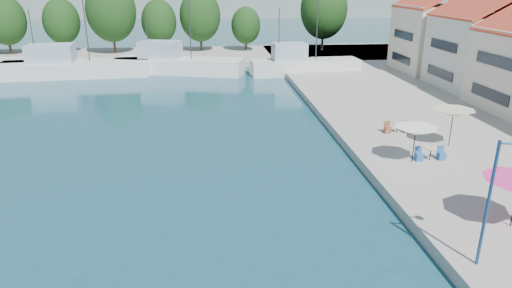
{
  "coord_description": "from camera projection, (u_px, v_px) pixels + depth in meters",
  "views": [
    {
      "loc": [
        -2.91,
        -1.01,
        10.81
      ],
      "look_at": [
        -0.12,
        26.0,
        1.03
      ],
      "focal_mm": 32.0,
      "sensor_mm": 36.0,
      "label": 1
    }
  ],
  "objects": [
    {
      "name": "cafe_table_03",
      "position": [
        397.0,
        129.0,
        32.26
      ],
      "size": [
        1.82,
        0.7,
        0.76
      ],
      "color": "black",
      "rests_on": "quay_right"
    },
    {
      "name": "quay_far",
      "position": [
        174.0,
        56.0,
        66.72
      ],
      "size": [
        90.0,
        16.0,
        0.6
      ],
      "primitive_type": "cube",
      "color": "#A4A194",
      "rests_on": "ground"
    },
    {
      "name": "cafe_table_02",
      "position": [
        430.0,
        156.0,
        27.35
      ],
      "size": [
        1.82,
        0.7,
        0.76
      ],
      "color": "black",
      "rests_on": "quay_right"
    },
    {
      "name": "umbrella_white",
      "position": [
        416.0,
        131.0,
        26.52
      ],
      "size": [
        2.54,
        2.54,
        2.18
      ],
      "color": "black",
      "rests_on": "quay_right"
    },
    {
      "name": "trawler_03",
      "position": [
        176.0,
        64.0,
        56.03
      ],
      "size": [
        16.22,
        8.26,
        10.2
      ],
      "rotation": [
        0.0,
        0.0,
        -0.28
      ],
      "color": "silver",
      "rests_on": "ground"
    },
    {
      "name": "building_05",
      "position": [
        483.0,
        40.0,
        44.73
      ],
      "size": [
        8.4,
        8.8,
        9.7
      ],
      "color": "silver",
      "rests_on": "quay_right"
    },
    {
      "name": "trawler_04",
      "position": [
        302.0,
        66.0,
        55.09
      ],
      "size": [
        13.29,
        4.16,
        10.2
      ],
      "rotation": [
        0.0,
        0.0,
        0.06
      ],
      "color": "silver",
      "rests_on": "ground"
    },
    {
      "name": "tree_03",
      "position": [
        61.0,
        21.0,
        66.97
      ],
      "size": [
        5.26,
        5.26,
        7.79
      ],
      "color": "#3F2B19",
      "rests_on": "quay_far"
    },
    {
      "name": "tree_06",
      "position": [
        200.0,
        16.0,
        67.96
      ],
      "size": [
        6.08,
        6.08,
        9.0
      ],
      "color": "#3F2B19",
      "rests_on": "quay_far"
    },
    {
      "name": "tree_08",
      "position": [
        324.0,
        9.0,
        68.88
      ],
      "size": [
        7.08,
        7.08,
        10.48
      ],
      "color": "#3F2B19",
      "rests_on": "quay_far"
    },
    {
      "name": "tree_04",
      "position": [
        111.0,
        11.0,
        65.49
      ],
      "size": [
        7.09,
        7.09,
        10.5
      ],
      "color": "#3F2B19",
      "rests_on": "quay_far"
    },
    {
      "name": "street_lamp",
      "position": [
        502.0,
        181.0,
        16.2
      ],
      "size": [
        1.02,
        0.41,
        5.03
      ],
      "rotation": [
        0.0,
        0.0,
        -0.22
      ],
      "color": "navy",
      "rests_on": "quay_right"
    },
    {
      "name": "building_06",
      "position": [
        440.0,
        29.0,
        53.07
      ],
      "size": [
        9.0,
        8.8,
        10.2
      ],
      "color": "beige",
      "rests_on": "quay_right"
    },
    {
      "name": "tree_05",
      "position": [
        159.0,
        22.0,
        67.7
      ],
      "size": [
        5.16,
        5.16,
        7.64
      ],
      "color": "#3F2B19",
      "rests_on": "quay_far"
    },
    {
      "name": "tree_02",
      "position": [
        5.0,
        20.0,
        64.94
      ],
      "size": [
        5.66,
        5.66,
        8.39
      ],
      "color": "#3F2B19",
      "rests_on": "quay_far"
    },
    {
      "name": "umbrella_cream",
      "position": [
        453.0,
        113.0,
        29.08
      ],
      "size": [
        2.64,
        2.64,
        2.47
      ],
      "color": "black",
      "rests_on": "quay_right"
    },
    {
      "name": "trawler_02",
      "position": [
        72.0,
        68.0,
        53.88
      ],
      "size": [
        17.24,
        5.65,
        10.2
      ],
      "rotation": [
        0.0,
        0.0,
        0.07
      ],
      "color": "silver",
      "rests_on": "ground"
    },
    {
      "name": "tree_07",
      "position": [
        246.0,
        25.0,
        68.82
      ],
      "size": [
        4.41,
        4.41,
        6.53
      ],
      "color": "#3F2B19",
      "rests_on": "quay_far"
    }
  ]
}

